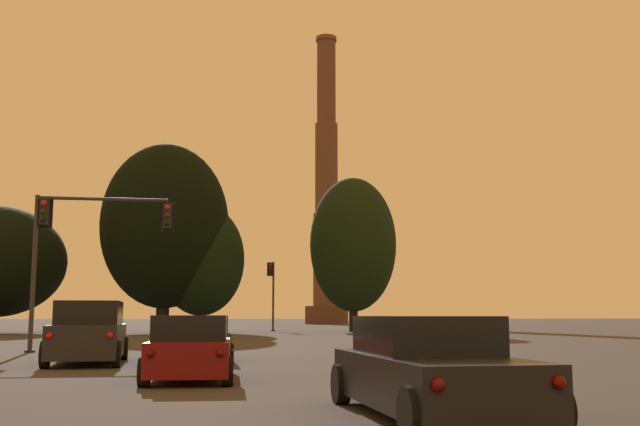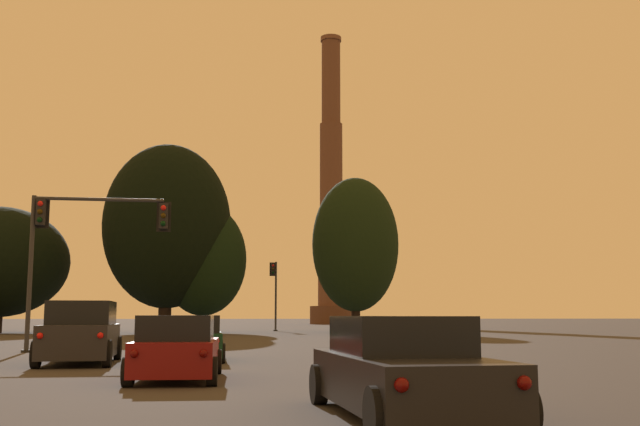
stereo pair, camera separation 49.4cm
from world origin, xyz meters
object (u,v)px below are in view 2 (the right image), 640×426
suv_left_lane_front (81,333)px  hatchback_center_lane_second (177,350)px  hatchback_center_lane_front (194,340)px  sedan_right_lane_third (403,370)px  traffic_light_overhead_left (79,232)px  smokestack (331,208)px  traffic_light_far_right (274,286)px

suv_left_lane_front → hatchback_center_lane_second: bearing=-66.3°
hatchback_center_lane_front → sedan_right_lane_third: 14.40m
hatchback_center_lane_front → hatchback_center_lane_second: same height
hatchback_center_lane_second → traffic_light_overhead_left: 14.94m
sedan_right_lane_third → smokestack: bearing=79.3°
hatchback_center_lane_front → sedan_right_lane_third: size_ratio=0.86×
sedan_right_lane_third → hatchback_center_lane_second: (-3.46, 6.74, -0.00)m
hatchback_center_lane_second → hatchback_center_lane_front: bearing=90.5°
hatchback_center_lane_second → suv_left_lane_front: bearing=118.6°
hatchback_center_lane_front → traffic_light_far_right: (6.17, 44.22, 3.47)m
traffic_light_overhead_left → hatchback_center_lane_second: bearing=-71.3°
traffic_light_overhead_left → suv_left_lane_front: bearing=-78.5°
hatchback_center_lane_second → traffic_light_far_right: 52.01m
hatchback_center_lane_second → traffic_light_overhead_left: bearing=110.9°
sedan_right_lane_third → traffic_light_far_right: traffic_light_far_right is taller
hatchback_center_lane_second → traffic_light_far_right: size_ratio=0.66×
hatchback_center_lane_second → traffic_light_far_right: (6.38, 51.50, 3.47)m
hatchback_center_lane_front → suv_left_lane_front: suv_left_lane_front is taller
hatchback_center_lane_front → suv_left_lane_front: (-3.34, -0.98, 0.23)m
hatchback_center_lane_front → traffic_light_overhead_left: size_ratio=0.66×
hatchback_center_lane_front → smokestack: (19.58, 95.40, 18.22)m
hatchback_center_lane_front → smokestack: 99.08m
sedan_right_lane_third → hatchback_center_lane_second: size_ratio=1.14×
traffic_light_far_right → smokestack: (13.41, 51.19, 14.75)m
hatchback_center_lane_front → sedan_right_lane_third: (3.25, -14.02, 0.00)m
hatchback_center_lane_front → suv_left_lane_front: size_ratio=0.83×
sedan_right_lane_third → smokestack: (16.33, 109.43, 18.22)m
traffic_light_overhead_left → traffic_light_far_right: size_ratio=0.98×
suv_left_lane_front → traffic_light_far_right: traffic_light_far_right is taller
suv_left_lane_front → traffic_light_far_right: 46.30m
hatchback_center_lane_second → traffic_light_far_right: bearing=85.1°
suv_left_lane_front → traffic_light_overhead_left: 8.39m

